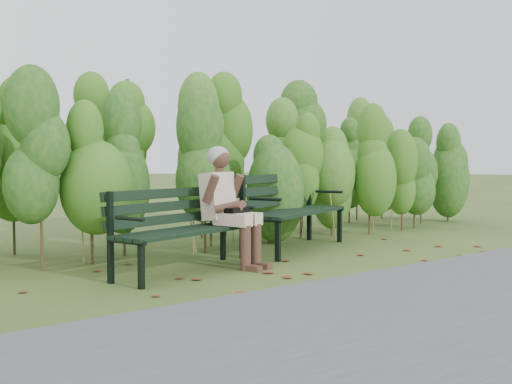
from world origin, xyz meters
TOP-DOWN VIEW (x-y plane):
  - ground at (0.00, 0.00)m, footprint 80.00×80.00m
  - footpath at (0.00, -2.20)m, footprint 60.00×2.50m
  - hedge_band at (0.00, 1.86)m, footprint 11.04×1.67m
  - leaf_litter at (0.29, -0.13)m, footprint 5.66×2.25m
  - bench_left at (-1.02, 0.25)m, footprint 1.73×0.96m
  - bench_right at (0.82, 0.75)m, footprint 1.96×1.27m
  - seated_woman at (-0.47, 0.23)m, footprint 0.54×0.78m

SIDE VIEW (x-z plane):
  - ground at x=0.00m, z-range 0.00..0.00m
  - leaf_litter at x=0.29m, z-range 0.00..0.01m
  - footpath at x=0.00m, z-range 0.00..0.01m
  - bench_left at x=-1.02m, z-range 0.07..0.90m
  - bench_right at x=0.82m, z-range 0.08..1.02m
  - seated_woman at x=-0.47m, z-range 0.07..1.32m
  - hedge_band at x=0.00m, z-range 0.05..2.47m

